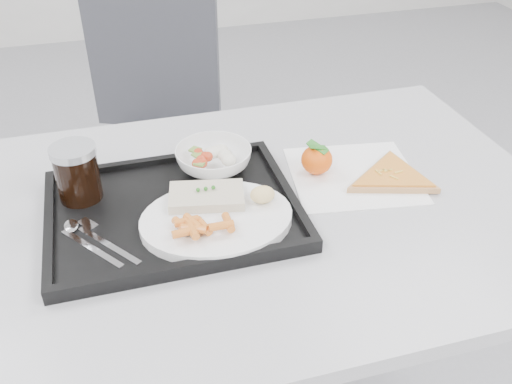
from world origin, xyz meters
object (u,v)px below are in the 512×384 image
at_px(chair, 163,122).
at_px(salad_bowl, 214,159).
at_px(cola_glass, 77,172).
at_px(tangerine, 317,160).
at_px(tray, 173,211).
at_px(pizza_slice, 392,177).
at_px(dinner_plate, 217,220).
at_px(table, 246,233).

xyz_separation_m(chair, salad_bowl, (0.03, -0.67, 0.25)).
bearing_deg(cola_glass, tangerine, -3.25).
xyz_separation_m(tray, cola_glass, (-0.16, 0.08, 0.06)).
bearing_deg(pizza_slice, tangerine, 154.64).
bearing_deg(dinner_plate, pizza_slice, 8.99).
height_order(chair, cola_glass, chair).
bearing_deg(chair, tangerine, -72.61).
xyz_separation_m(chair, tangerine, (0.23, -0.73, 0.25)).
xyz_separation_m(dinner_plate, cola_glass, (-0.23, 0.15, 0.05)).
distance_m(chair, cola_glass, 0.79).
height_order(tray, tangerine, tangerine).
distance_m(chair, salad_bowl, 0.72).
xyz_separation_m(salad_bowl, cola_glass, (-0.26, -0.03, 0.03)).
xyz_separation_m(chair, dinner_plate, (-0.01, -0.85, 0.24)).
xyz_separation_m(chair, pizza_slice, (0.37, -0.79, 0.22)).
bearing_deg(cola_glass, pizza_slice, -8.69).
distance_m(table, cola_glass, 0.34).
distance_m(salad_bowl, tangerine, 0.21).
relative_size(table, tangerine, 15.36).
bearing_deg(chair, dinner_plate, -90.48).
height_order(table, tray, tray).
height_order(tray, cola_glass, cola_glass).
bearing_deg(salad_bowl, tray, -132.41).
relative_size(cola_glass, pizza_slice, 0.43).
xyz_separation_m(tray, pizza_slice, (0.44, -0.01, 0.00)).
height_order(tray, dinner_plate, dinner_plate).
bearing_deg(table, salad_bowl, 105.90).
distance_m(salad_bowl, pizza_slice, 0.36).
height_order(chair, dinner_plate, chair).
xyz_separation_m(table, cola_glass, (-0.29, 0.09, 0.14)).
distance_m(table, tangerine, 0.21).
distance_m(chair, pizza_slice, 0.90).
distance_m(cola_glass, tangerine, 0.46).
height_order(table, dinner_plate, dinner_plate).
distance_m(cola_glass, pizza_slice, 0.61).
relative_size(chair, pizza_slice, 3.73).
relative_size(table, dinner_plate, 4.44).
relative_size(tray, cola_glass, 4.17).
bearing_deg(salad_bowl, pizza_slice, -19.38).
bearing_deg(chair, pizza_slice, -65.23).
bearing_deg(chair, tray, -95.43).
bearing_deg(tray, chair, 84.57).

